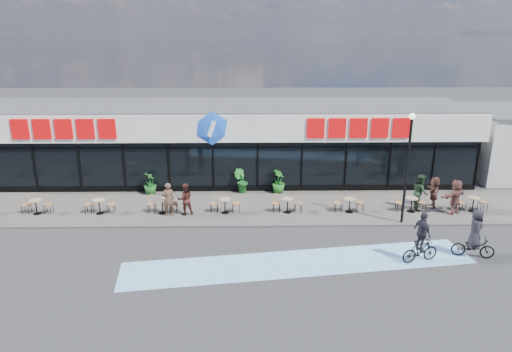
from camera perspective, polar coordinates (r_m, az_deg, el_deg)
The scene contains 23 objects.
ground at distance 19.86m, azimuth -6.71°, elevation -8.80°, with size 120.00×120.00×0.00m, color #28282B.
sidewalk at distance 23.95m, azimuth -5.68°, elevation -3.94°, with size 44.00×5.00×0.10m, color #544E4A.
bike_lane at distance 18.53m, azimuth 5.45°, elevation -10.77°, with size 14.00×2.20×0.01m, color #74ADDB.
building at distance 28.46m, azimuth -4.95°, elevation 4.35°, with size 30.60×6.57×4.75m.
lamp_post at distance 22.02m, azimuth 18.45°, elevation 1.97°, with size 0.28×0.28×5.25m.
bistro_set_1 at distance 25.31m, azimuth -25.71°, elevation -3.25°, with size 1.54×0.62×0.90m.
bistro_set_2 at distance 24.16m, azimuth -18.94°, elevation -3.37°, with size 1.54×0.62×0.90m.
bistro_set_3 at distance 23.38m, azimuth -11.60°, elevation -3.44°, with size 1.54×0.62×0.90m.
bistro_set_4 at distance 23.00m, azimuth -3.89°, elevation -3.46°, with size 1.54×0.62×0.90m.
bistro_set_5 at distance 23.05m, azimuth 3.93°, elevation -3.42°, with size 1.54×0.62×0.90m.
bistro_set_6 at distance 23.52m, azimuth 11.58°, elevation -3.31°, with size 1.54×0.62×0.90m.
bistro_set_7 at distance 24.38m, azimuth 18.80°, elevation -3.16°, with size 1.54×0.62×0.90m.
bistro_set_8 at distance 25.61m, azimuth 25.43°, elevation -2.97°, with size 1.54×0.62×0.90m.
potted_plant_left at distance 26.17m, azimuth -13.12°, elevation -0.91°, with size 0.69×0.69×1.24m, color #18551B.
potted_plant_mid at distance 25.73m, azimuth -1.88°, elevation -0.61°, with size 0.75×0.60×1.36m, color #1C6420.
potted_plant_right at distance 25.72m, azimuth 2.81°, elevation -0.67°, with size 0.74×0.74×1.32m, color #1E611B.
patron_left at distance 22.81m, azimuth -10.93°, elevation -2.88°, with size 0.62×0.41×1.70m, color #4E3528.
patron_right at distance 22.83m, azimuth -8.84°, elevation -2.86°, with size 0.79×0.61×1.62m, color #421D17.
pedestrian_a at distance 25.23m, azimuth 21.35°, elevation -1.88°, with size 1.51×0.48×1.63m, color #4D2C27.
pedestrian_b at distance 24.68m, azimuth 19.83°, elevation -1.87°, with size 0.90×0.70×1.85m, color black.
pedestrian_c at distance 24.68m, azimuth 23.64°, elevation -2.40°, with size 1.65×0.53×1.78m, color brown.
cyclist_a at distance 19.30m, azimuth 19.95°, elevation -7.75°, with size 1.65×1.04×2.11m.
cyclist_b at distance 20.57m, azimuth 25.62°, elevation -7.09°, with size 1.75×0.97×2.07m.
Camera 1 is at (2.01, -17.73, 8.72)m, focal length 32.00 mm.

